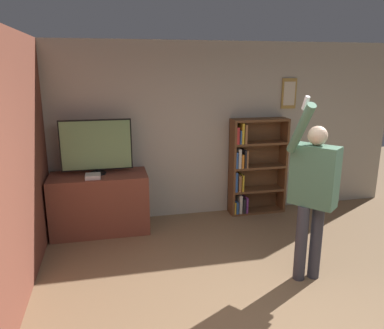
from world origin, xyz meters
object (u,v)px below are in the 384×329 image
at_px(bookshelf, 252,168).
at_px(game_console, 93,176).
at_px(television, 96,146).
at_px(person, 313,189).

bearing_deg(bookshelf, game_console, -171.34).
bearing_deg(television, game_console, -107.61).
height_order(bookshelf, person, person).
distance_m(television, game_console, 0.43).
xyz_separation_m(television, bookshelf, (2.39, 0.17, -0.49)).
bearing_deg(bookshelf, person, -93.37).
xyz_separation_m(game_console, person, (2.34, -1.65, 0.19)).
relative_size(television, game_console, 4.80).
relative_size(game_console, person, 0.10).
height_order(television, bookshelf, television).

